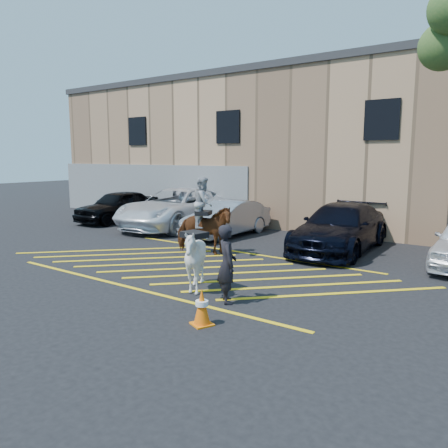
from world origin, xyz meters
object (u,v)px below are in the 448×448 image
Objects in this scene: handler at (227,264)px; traffic_cone at (202,307)px; car_blue_suv at (340,228)px; mounted_bay at (204,224)px; car_black_suv at (118,206)px; car_silver_sedan at (227,218)px; car_white_pickup at (177,208)px; saddled_white at (195,260)px.

traffic_cone is at bearing 148.94° from handler.
car_blue_suv is 4.76m from mounted_bay.
car_black_suv is 6.75m from car_silver_sedan.
car_white_pickup reaches higher than traffic_cone.
mounted_bay reaches higher than saddled_white.
saddled_white is at bearing -50.31° from car_white_pickup.
car_silver_sedan is 0.79× the size of car_blue_suv.
car_white_pickup is 3.94× the size of saddled_white.
saddled_white is (3.68, -6.62, 0.07)m from car_silver_sedan.
car_white_pickup is at bearing 133.70° from traffic_cone.
car_silver_sedan is 2.49× the size of handler.
handler is 2.42× the size of traffic_cone.
car_white_pickup is 3.66× the size of handler.
car_white_pickup reaches higher than car_silver_sedan.
car_black_suv is 13.44m from handler.
car_white_pickup is at bearing 140.07° from mounted_bay.
mounted_bay is (-3.40, 3.51, 0.16)m from handler.
car_black_suv is at bearing 176.60° from car_blue_suv.
handler is 0.68× the size of mounted_bay.
car_silver_sedan is at bearing -11.21° from handler.
saddled_white is 2.25× the size of traffic_cone.
car_white_pickup is 8.01m from car_blue_suv.
car_blue_suv is 7.60× the size of traffic_cone.
car_black_suv is 8.81m from mounted_bay.
car_silver_sedan is 2.68× the size of saddled_white.
car_silver_sedan is 7.58m from saddled_white.
saddled_white is (-1.16, -6.56, -0.01)m from car_blue_suv.
car_silver_sedan is 3.58m from mounted_bay.
mounted_bay is (1.36, -3.30, 0.32)m from car_silver_sedan.
car_blue_suv is 6.66m from saddled_white.
saddled_white is (-1.08, 0.19, -0.09)m from handler.
handler is at bearing 105.12° from traffic_cone.
car_white_pickup is at bearing 133.89° from saddled_white.
car_white_pickup reaches higher than car_blue_suv.
car_silver_sedan is at bearing 122.09° from traffic_cone.
traffic_cone is at bearing -55.84° from car_silver_sedan.
handler is 4.89m from mounted_bay.
car_blue_suv is at bearing 1.27° from car_silver_sedan.
saddled_white is (6.83, -7.10, -0.10)m from car_white_pickup.
car_black_suv is 0.71× the size of car_white_pickup.
traffic_cone is at bearing -47.20° from saddled_white.
car_white_pickup is 10.76m from handler.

